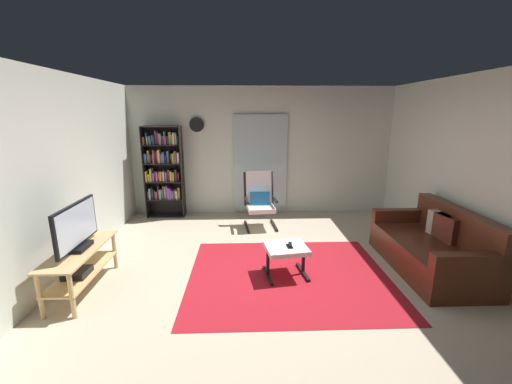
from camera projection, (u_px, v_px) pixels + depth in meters
ground_plane at (273, 279)px, 4.12m from camera, size 7.02×7.02×0.00m
wall_back at (262, 151)px, 6.62m from camera, size 5.60×0.06×2.60m
wall_left at (43, 182)px, 3.72m from camera, size 0.06×6.00×2.60m
wall_right at (494, 179)px, 3.90m from camera, size 0.06×6.00×2.60m
glass_door_panel at (260, 164)px, 6.61m from camera, size 1.10×0.01×2.00m
area_rug at (289, 275)px, 4.20m from camera, size 2.60×2.18×0.01m
tv_stand at (81, 264)px, 3.77m from camera, size 0.42×1.21×0.53m
television at (77, 228)px, 3.68m from camera, size 0.20×0.89×0.55m
bookshelf_near_tv at (164, 169)px, 6.42m from camera, size 0.75×0.30×1.83m
leather_sofa at (433, 248)px, 4.33m from camera, size 0.91×1.77×0.85m
lounge_armchair at (260, 198)px, 5.96m from camera, size 0.62×0.70×1.02m
ottoman at (286, 251)px, 4.13m from camera, size 0.59×0.55×0.42m
tv_remote at (290, 245)px, 4.13m from camera, size 0.06×0.15×0.02m
cell_phone at (290, 246)px, 4.09m from camera, size 0.08×0.15×0.01m
wall_clock at (197, 125)px, 6.37m from camera, size 0.29×0.03×0.29m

